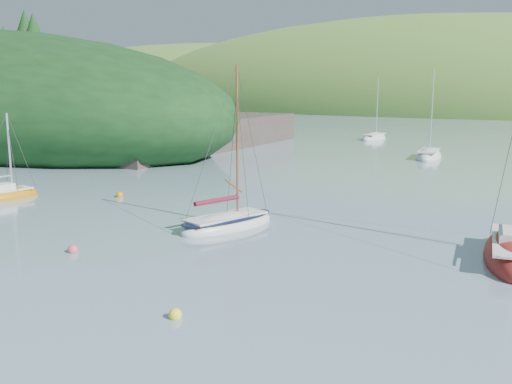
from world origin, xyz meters
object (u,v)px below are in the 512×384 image
Objects in this scene: daysailer_white at (228,224)px; sailboat_yellow at (5,196)px; distant_sloop_a at (428,156)px; distant_sloop_c at (374,138)px.

daysailer_white is 16.75m from sailboat_yellow.
sailboat_yellow is 39.92m from distant_sloop_a.
daysailer_white is 0.98× the size of distant_sloop_c.
daysailer_white is 0.91× the size of distant_sloop_a.
sailboat_yellow is (-16.51, -2.85, -0.05)m from daysailer_white.
sailboat_yellow is 0.67× the size of distant_sloop_c.
distant_sloop_a is 1.07× the size of distant_sloop_c.
distant_sloop_a is (14.19, 37.31, 0.01)m from sailboat_yellow.
daysailer_white is 52.39m from distant_sloop_c.
daysailer_white is at bearing -100.24° from distant_sloop_a.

